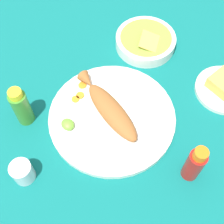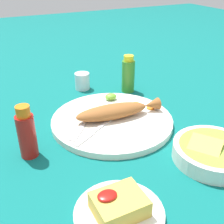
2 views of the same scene
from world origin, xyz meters
TOP-DOWN VIEW (x-y plane):
  - ground_plane at (0.00, 0.00)m, footprint 4.00×4.00m
  - main_plate at (0.00, 0.00)m, footprint 0.36×0.36m
  - fried_fish at (-0.01, 0.00)m, footprint 0.27×0.08m
  - fork_near at (0.08, 0.05)m, footprint 0.17×0.10m
  - fork_far at (0.09, 0.00)m, footprint 0.13×0.15m
  - carrot_slice_near at (-0.14, 0.00)m, footprint 0.02×0.02m
  - carrot_slice_mid at (-0.11, -0.03)m, footprint 0.02×0.02m
  - carrot_slice_far at (-0.11, -0.05)m, footprint 0.02×0.02m
  - lime_wedge_main at (-0.05, -0.11)m, footprint 0.04×0.03m
  - hot_sauce_bottle_red at (0.25, 0.05)m, footprint 0.04×0.04m
  - hot_sauce_bottle_green at (-0.16, -0.19)m, footprint 0.05×0.05m
  - salt_cup at (-0.02, -0.28)m, footprint 0.05×0.05m
  - side_plate_fries at (0.14, 0.32)m, footprint 0.17×0.17m
  - guacamole_bowl at (-0.14, 0.26)m, footprint 0.19×0.19m

SIDE VIEW (x-z plane):
  - ground_plane at x=0.00m, z-range 0.00..0.00m
  - side_plate_fries at x=0.14m, z-range 0.00..0.01m
  - main_plate at x=0.00m, z-range 0.00..0.02m
  - fork_near at x=0.08m, z-range 0.02..0.02m
  - fork_far at x=0.09m, z-range 0.02..0.02m
  - carrot_slice_near at x=-0.14m, z-range 0.02..0.02m
  - carrot_slice_mid at x=-0.11m, z-range 0.02..0.02m
  - carrot_slice_far at x=-0.11m, z-range 0.02..0.02m
  - guacamole_bowl at x=-0.14m, z-range 0.00..0.05m
  - salt_cup at x=-0.02m, z-range 0.00..0.06m
  - lime_wedge_main at x=-0.05m, z-range 0.02..0.04m
  - fried_fish at x=-0.01m, z-range 0.02..0.06m
  - hot_sauce_bottle_red at x=0.25m, z-range -0.01..0.13m
  - hot_sauce_bottle_green at x=-0.16m, z-range 0.00..0.13m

